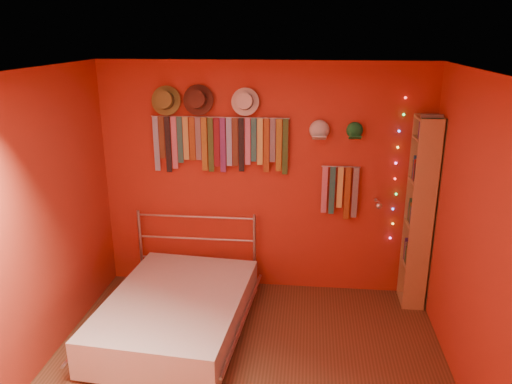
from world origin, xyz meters
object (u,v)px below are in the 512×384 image
(tie_rack, at_px, (220,142))
(reading_lamp, at_px, (378,205))
(bookshelf, at_px, (424,213))
(bed, at_px, (177,312))

(tie_rack, distance_m, reading_lamp, 1.76)
(reading_lamp, xyz_separation_m, bookshelf, (0.46, 0.00, -0.07))
(bed, bearing_deg, tie_rack, 78.29)
(reading_lamp, bearing_deg, tie_rack, 174.61)
(tie_rack, relative_size, bed, 0.77)
(reading_lamp, height_order, bed, reading_lamp)
(tie_rack, xyz_separation_m, bookshelf, (2.11, -0.16, -0.66))
(reading_lamp, xyz_separation_m, bed, (-1.93, -0.81, -0.88))
(reading_lamp, distance_m, bookshelf, 0.46)
(bookshelf, bearing_deg, bed, -161.34)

